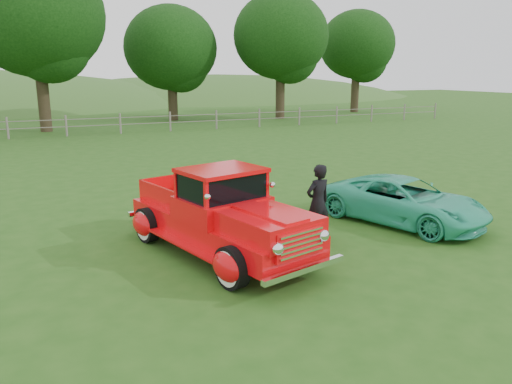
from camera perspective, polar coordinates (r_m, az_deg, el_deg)
name	(u,v)px	position (r m, az deg, el deg)	size (l,w,h in m)	color
ground	(297,257)	(10.10, 4.69, -7.40)	(140.00, 140.00, 0.00)	#235015
distant_hills	(42,138)	(68.23, -23.26, 5.69)	(116.00, 60.00, 18.00)	#2E5820
fence_line	(120,124)	(30.76, -15.25, 7.56)	(48.00, 0.12, 1.20)	slate
tree_near_west	(35,15)	(33.43, -23.92, 18.01)	(8.00, 8.00, 10.42)	#2F2417
tree_near_east	(171,48)	(38.50, -9.72, 15.90)	(6.80, 6.80, 8.33)	#2F2417
tree_mid_east	(281,36)	(39.47, 2.85, 17.36)	(7.20, 7.20, 9.44)	#2F2417
tree_far_east	(357,45)	(46.62, 11.48, 16.16)	(6.60, 6.60, 8.86)	#2F2417
red_pickup	(220,216)	(10.04, -4.09, -2.73)	(3.15, 5.27, 1.78)	black
teal_sedan	(404,201)	(12.62, 16.58, -0.98)	(1.84, 4.00, 1.11)	#2FBE94
man	(318,202)	(10.94, 7.08, -1.17)	(0.61, 0.40, 1.68)	black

